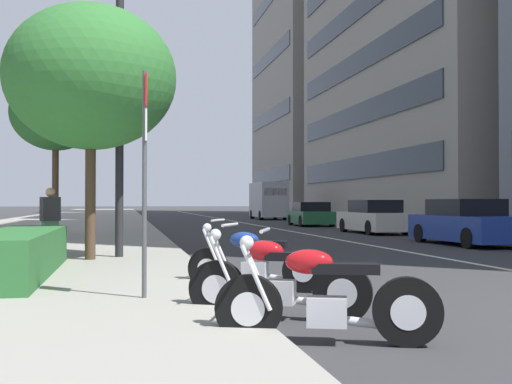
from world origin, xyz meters
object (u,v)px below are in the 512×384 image
(motorcycle_by_sign_pole, at_px, (325,300))
(street_tree_near_plaza_corner, at_px, (56,113))
(delivery_van_ahead, at_px, (268,200))
(street_tree_by_lamp_post, at_px, (91,78))
(car_approaching_light, at_px, (466,224))
(street_lamp_with_banners, at_px, (137,43))
(car_far_down_avenue, at_px, (374,218))
(motorcycle_far_end_row, at_px, (277,283))
(parking_sign_by_curb, at_px, (145,156))
(motorcycle_mid_row, at_px, (254,263))
(car_lead_in_lane, at_px, (311,215))
(pedestrian_on_plaza, at_px, (50,222))

(motorcycle_by_sign_pole, bearing_deg, street_tree_near_plaza_corner, -56.97)
(delivery_van_ahead, bearing_deg, street_tree_by_lamp_post, 161.56)
(car_approaching_light, relative_size, delivery_van_ahead, 0.92)
(motorcycle_by_sign_pole, xyz_separation_m, street_lamp_with_banners, (8.70, 1.64, 4.51))
(motorcycle_by_sign_pole, bearing_deg, car_far_down_avenue, -94.06)
(motorcycle_far_end_row, xyz_separation_m, parking_sign_by_curb, (1.03, 1.48, 1.53))
(delivery_van_ahead, height_order, parking_sign_by_curb, parking_sign_by_curb)
(motorcycle_by_sign_pole, xyz_separation_m, street_tree_near_plaza_corner, (16.82, 4.21, 3.96))
(motorcycle_mid_row, bearing_deg, street_tree_near_plaza_corner, -45.33)
(delivery_van_ahead, distance_m, street_tree_by_lamp_post, 37.12)
(delivery_van_ahead, height_order, street_tree_near_plaza_corner, street_tree_near_plaza_corner)
(car_lead_in_lane, relative_size, parking_sign_by_curb, 1.56)
(car_far_down_avenue, distance_m, car_lead_in_lane, 9.06)
(car_approaching_light, xyz_separation_m, pedestrian_on_plaza, (-3.58, 12.32, 0.24))
(motorcycle_mid_row, height_order, car_far_down_avenue, car_far_down_avenue)
(street_lamp_with_banners, bearing_deg, street_tree_near_plaza_corner, 17.56)
(motorcycle_by_sign_pole, bearing_deg, street_tree_by_lamp_post, -53.24)
(motorcycle_far_end_row, relative_size, pedestrian_on_plaza, 1.30)
(motorcycle_mid_row, relative_size, car_approaching_light, 0.43)
(delivery_van_ahead, distance_m, street_tree_near_plaza_corner, 29.75)
(parking_sign_by_curb, height_order, street_tree_by_lamp_post, street_tree_by_lamp_post)
(motorcycle_by_sign_pole, xyz_separation_m, motorcycle_far_end_row, (1.35, 0.15, 0.00))
(car_approaching_light, height_order, pedestrian_on_plaza, pedestrian_on_plaza)
(parking_sign_by_curb, relative_size, street_lamp_with_banners, 0.36)
(car_lead_in_lane, bearing_deg, motorcycle_mid_row, 164.50)
(street_tree_by_lamp_post, xyz_separation_m, pedestrian_on_plaza, (1.14, 0.94, -3.09))
(car_lead_in_lane, distance_m, street_tree_by_lamp_post, 24.38)
(motorcycle_far_end_row, xyz_separation_m, pedestrian_on_plaza, (7.91, 3.39, 0.49))
(motorcycle_by_sign_pole, distance_m, car_approaching_light, 15.56)
(car_approaching_light, height_order, car_lead_in_lane, car_approaching_light)
(car_approaching_light, distance_m, car_lead_in_lane, 16.72)
(car_approaching_light, bearing_deg, car_far_down_avenue, -0.55)
(car_lead_in_lane, bearing_deg, motorcycle_by_sign_pole, 166.60)
(parking_sign_by_curb, distance_m, street_lamp_with_banners, 6.99)
(parking_sign_by_curb, height_order, street_lamp_with_banners, street_lamp_with_banners)
(motorcycle_far_end_row, relative_size, parking_sign_by_curb, 0.69)
(car_approaching_light, bearing_deg, street_tree_by_lamp_post, 111.57)
(motorcycle_by_sign_pole, distance_m, street_tree_near_plaza_corner, 17.78)
(car_approaching_light, height_order, street_lamp_with_banners, street_lamp_with_banners)
(motorcycle_mid_row, bearing_deg, motorcycle_by_sign_pole, 115.50)
(motorcycle_by_sign_pole, distance_m, parking_sign_by_curb, 3.27)
(car_lead_in_lane, xyz_separation_m, street_tree_by_lamp_post, (-21.44, 11.13, 3.36))
(street_tree_by_lamp_post, bearing_deg, motorcycle_far_end_row, -160.11)
(pedestrian_on_plaza, bearing_deg, car_lead_in_lane, -55.71)
(motorcycle_far_end_row, relative_size, street_lamp_with_banners, 0.25)
(parking_sign_by_curb, bearing_deg, motorcycle_far_end_row, -124.74)
(motorcycle_far_end_row, height_order, delivery_van_ahead, delivery_van_ahead)
(motorcycle_mid_row, xyz_separation_m, car_lead_in_lane, (25.74, -8.46, 0.22))
(pedestrian_on_plaza, bearing_deg, street_tree_by_lamp_post, -165.43)
(motorcycle_mid_row, height_order, street_tree_by_lamp_post, street_tree_by_lamp_post)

